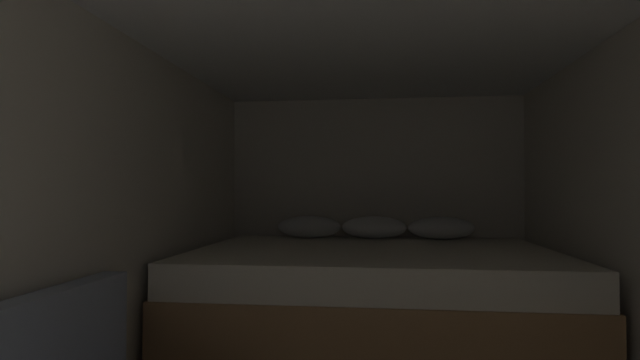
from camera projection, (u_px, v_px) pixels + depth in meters
wall_back at (374, 207)px, 4.61m from camera, size 2.79×0.05×2.02m
wall_left at (87, 220)px, 2.41m from camera, size 0.05×4.72×2.02m
bed at (373, 297)px, 3.60m from camera, size 2.57×1.90×0.94m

